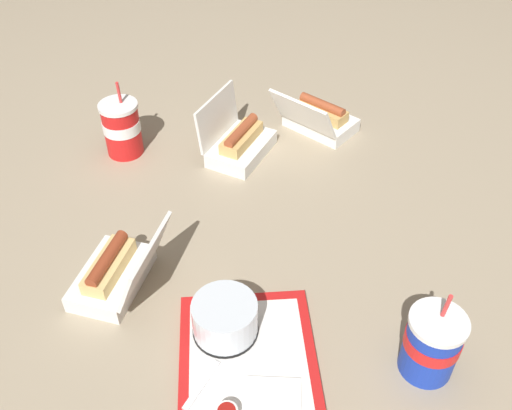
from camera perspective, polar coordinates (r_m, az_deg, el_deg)
The scene contains 10 objects.
ground_plane at distance 1.37m, azimuth 0.50°, elevation -1.92°, with size 3.20×3.20×0.00m, color gray.
food_tray at distance 1.11m, azimuth -0.71°, elevation -16.42°, with size 0.38×0.27×0.01m.
cake_container at distance 1.12m, azimuth -3.12°, elevation -11.31°, with size 0.13×0.13×0.08m.
napkin_stack at distance 1.06m, azimuth 1.78°, elevation -19.13°, with size 0.10×0.10×0.00m, color white.
plastic_fork at distance 1.09m, azimuth -5.46°, elevation -17.49°, with size 0.11×0.01×0.01m, color white.
clamshell_hotdog_corner at distance 1.57m, azimuth -1.76°, elevation 6.36°, with size 0.24×0.22×0.16m.
clamshell_hotdog_front at distance 1.25m, azimuth -13.91°, elevation -6.53°, with size 0.24×0.22×0.15m.
clamshell_hotdog_back at distance 1.68m, azimuth 6.31°, elevation 8.62°, with size 0.27×0.27×0.15m.
soda_cup_corner at distance 1.11m, azimuth 17.17°, elevation -13.09°, with size 0.11×0.11×0.20m.
soda_cup_back at distance 1.60m, azimuth -13.26°, elevation 7.53°, with size 0.10×0.10×0.21m.
Camera 1 is at (-1.00, 0.05, 0.94)m, focal length 40.00 mm.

